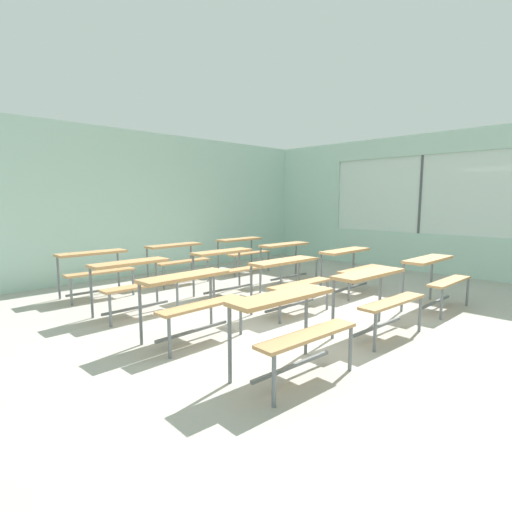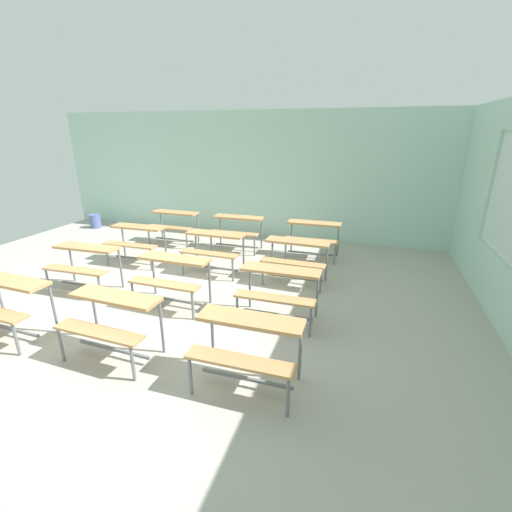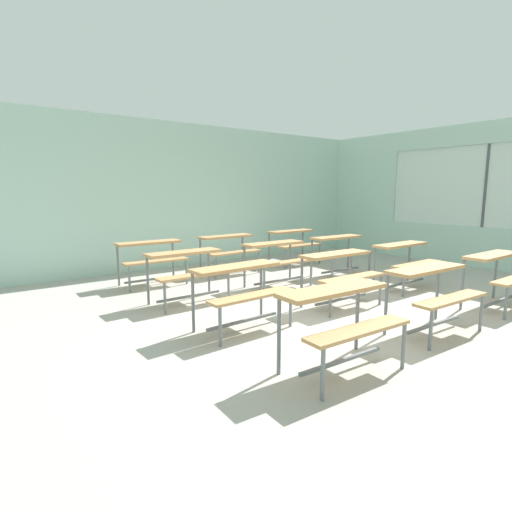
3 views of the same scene
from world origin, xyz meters
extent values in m
cube|color=#ADA89E|center=(0.00, 0.00, -0.03)|extent=(10.00, 9.00, 0.05)
cube|color=silver|center=(0.00, 4.50, 1.50)|extent=(10.00, 0.12, 3.00)
cube|color=silver|center=(5.00, 0.00, 0.42)|extent=(0.12, 9.00, 0.85)
cube|color=silver|center=(5.00, 3.55, 1.70)|extent=(0.12, 1.90, 1.70)
cube|color=silver|center=(5.00, 0.50, 1.70)|extent=(0.02, 4.20, 1.70)
cube|color=#4C5156|center=(5.00, 0.50, 1.70)|extent=(0.06, 0.05, 1.70)
cube|color=tan|center=(-1.15, -0.93, 0.72)|extent=(1.11, 0.37, 0.04)
cube|color=tan|center=(-1.16, -1.25, 0.44)|extent=(1.11, 0.27, 0.03)
cylinder|color=slate|center=(-1.64, -0.77, 0.36)|extent=(0.04, 0.04, 0.72)
cylinder|color=slate|center=(-0.64, -0.82, 0.36)|extent=(0.04, 0.04, 0.72)
cylinder|color=slate|center=(-1.67, -1.32, 0.22)|extent=(0.04, 0.04, 0.44)
cylinder|color=slate|center=(-0.67, -1.37, 0.22)|extent=(0.04, 0.04, 0.44)
cube|color=slate|center=(-1.16, -1.07, 0.10)|extent=(1.00, 0.08, 0.03)
cube|color=tan|center=(0.44, -0.90, 0.72)|extent=(1.11, 0.37, 0.04)
cube|color=tan|center=(0.42, -1.22, 0.44)|extent=(1.11, 0.27, 0.03)
cylinder|color=slate|center=(-0.05, -0.74, 0.36)|extent=(0.04, 0.04, 0.72)
cylinder|color=slate|center=(0.94, -0.79, 0.36)|extent=(0.04, 0.04, 0.72)
cylinder|color=slate|center=(-0.08, -1.29, 0.22)|extent=(0.04, 0.04, 0.44)
cylinder|color=slate|center=(0.92, -1.34, 0.22)|extent=(0.04, 0.04, 0.44)
cube|color=slate|center=(0.43, -1.04, 0.10)|extent=(1.00, 0.08, 0.03)
cube|color=tan|center=(2.10, -0.92, 0.72)|extent=(1.10, 0.32, 0.04)
cylinder|color=slate|center=(1.60, -0.78, 0.36)|extent=(0.04, 0.04, 0.72)
cylinder|color=slate|center=(2.60, -0.78, 0.36)|extent=(0.04, 0.04, 0.72)
cylinder|color=slate|center=(1.60, -1.33, 0.22)|extent=(0.04, 0.04, 0.44)
cube|color=slate|center=(2.10, -1.06, 0.10)|extent=(1.00, 0.03, 0.03)
cube|color=tan|center=(-1.23, 0.50, 0.72)|extent=(1.11, 0.35, 0.04)
cube|color=tan|center=(-1.22, 0.18, 0.44)|extent=(1.11, 0.25, 0.03)
cylinder|color=slate|center=(-1.74, 0.62, 0.36)|extent=(0.04, 0.04, 0.72)
cylinder|color=slate|center=(-0.74, 0.65, 0.36)|extent=(0.04, 0.04, 0.72)
cylinder|color=slate|center=(-1.72, 0.07, 0.22)|extent=(0.04, 0.04, 0.44)
cylinder|color=slate|center=(-0.72, 0.10, 0.22)|extent=(0.04, 0.04, 0.44)
cube|color=slate|center=(-1.23, 0.36, 0.10)|extent=(1.00, 0.06, 0.03)
cube|color=tan|center=(0.43, 0.45, 0.72)|extent=(1.11, 0.35, 0.04)
cube|color=tan|center=(0.42, 0.13, 0.44)|extent=(1.11, 0.25, 0.03)
cylinder|color=slate|center=(-0.07, 0.61, 0.36)|extent=(0.04, 0.04, 0.72)
cylinder|color=slate|center=(0.93, 0.58, 0.36)|extent=(0.04, 0.04, 0.72)
cylinder|color=slate|center=(-0.08, 0.06, 0.22)|extent=(0.04, 0.04, 0.44)
cylinder|color=slate|center=(0.92, 0.03, 0.22)|extent=(0.04, 0.04, 0.44)
cube|color=slate|center=(0.43, 0.31, 0.10)|extent=(1.00, 0.06, 0.03)
cube|color=tan|center=(2.07, 0.49, 0.72)|extent=(1.10, 0.32, 0.04)
cube|color=tan|center=(2.07, 0.17, 0.44)|extent=(1.10, 0.22, 0.03)
cylinder|color=slate|center=(1.57, 0.63, 0.36)|extent=(0.04, 0.04, 0.72)
cylinder|color=slate|center=(2.57, 0.63, 0.36)|extent=(0.04, 0.04, 0.72)
cylinder|color=slate|center=(1.57, 0.08, 0.22)|extent=(0.04, 0.04, 0.44)
cylinder|color=slate|center=(2.57, 0.08, 0.22)|extent=(0.04, 0.04, 0.44)
cube|color=slate|center=(2.07, 0.35, 0.10)|extent=(1.00, 0.03, 0.03)
cube|color=tan|center=(-1.21, 1.88, 0.72)|extent=(1.10, 0.33, 0.04)
cube|color=tan|center=(-1.21, 1.56, 0.44)|extent=(1.10, 0.23, 0.03)
cylinder|color=slate|center=(-1.71, 2.01, 0.36)|extent=(0.04, 0.04, 0.72)
cylinder|color=slate|center=(-0.71, 2.02, 0.36)|extent=(0.04, 0.04, 0.72)
cylinder|color=slate|center=(-1.71, 1.46, 0.22)|extent=(0.04, 0.04, 0.44)
cylinder|color=slate|center=(-0.71, 1.47, 0.22)|extent=(0.04, 0.04, 0.44)
cube|color=slate|center=(-1.21, 1.74, 0.10)|extent=(1.00, 0.04, 0.03)
cube|color=tan|center=(0.48, 1.88, 0.72)|extent=(1.11, 0.34, 0.04)
cube|color=tan|center=(0.47, 1.56, 0.44)|extent=(1.10, 0.24, 0.03)
cylinder|color=slate|center=(-0.02, 2.03, 0.36)|extent=(0.04, 0.04, 0.72)
cylinder|color=slate|center=(0.98, 2.01, 0.36)|extent=(0.04, 0.04, 0.72)
cylinder|color=slate|center=(-0.03, 1.48, 0.22)|extent=(0.04, 0.04, 0.44)
cylinder|color=slate|center=(0.97, 1.46, 0.22)|extent=(0.04, 0.04, 0.44)
cube|color=slate|center=(0.47, 1.74, 0.10)|extent=(1.00, 0.05, 0.03)
cube|color=tan|center=(2.03, 1.86, 0.72)|extent=(1.11, 0.36, 0.04)
cube|color=tan|center=(2.02, 1.54, 0.44)|extent=(1.11, 0.26, 0.03)
cylinder|color=slate|center=(1.54, 2.02, 0.36)|extent=(0.04, 0.04, 0.72)
cylinder|color=slate|center=(2.54, 1.98, 0.36)|extent=(0.04, 0.04, 0.72)
cylinder|color=slate|center=(1.52, 1.47, 0.22)|extent=(0.04, 0.04, 0.44)
cylinder|color=slate|center=(2.51, 1.43, 0.22)|extent=(0.04, 0.04, 0.44)
cube|color=slate|center=(2.03, 1.72, 0.10)|extent=(1.00, 0.07, 0.03)
cube|color=tan|center=(-1.17, 3.27, 0.72)|extent=(1.11, 0.34, 0.04)
cube|color=tan|center=(-1.18, 2.95, 0.44)|extent=(1.10, 0.24, 0.03)
cylinder|color=slate|center=(-1.67, 3.42, 0.36)|extent=(0.04, 0.04, 0.72)
cylinder|color=slate|center=(-0.67, 3.40, 0.36)|extent=(0.04, 0.04, 0.72)
cylinder|color=slate|center=(-1.68, 2.87, 0.22)|extent=(0.04, 0.04, 0.44)
cylinder|color=slate|center=(-0.68, 2.85, 0.22)|extent=(0.04, 0.04, 0.44)
cube|color=slate|center=(-1.17, 3.13, 0.10)|extent=(1.00, 0.05, 0.03)
cube|color=tan|center=(0.41, 3.27, 0.72)|extent=(1.10, 0.33, 0.04)
cube|color=tan|center=(0.42, 2.95, 0.44)|extent=(1.10, 0.23, 0.03)
cylinder|color=slate|center=(-0.09, 3.40, 0.36)|extent=(0.04, 0.04, 0.72)
cylinder|color=slate|center=(0.91, 3.42, 0.36)|extent=(0.04, 0.04, 0.72)
cylinder|color=slate|center=(-0.08, 2.85, 0.22)|extent=(0.04, 0.04, 0.44)
cylinder|color=slate|center=(0.92, 2.87, 0.22)|extent=(0.04, 0.04, 0.44)
cube|color=slate|center=(0.41, 3.13, 0.10)|extent=(1.00, 0.05, 0.03)
cube|color=tan|center=(2.10, 3.25, 0.72)|extent=(1.10, 0.33, 0.04)
cube|color=tan|center=(2.10, 2.93, 0.44)|extent=(1.10, 0.23, 0.03)
cylinder|color=slate|center=(1.60, 3.39, 0.36)|extent=(0.04, 0.04, 0.72)
cylinder|color=slate|center=(2.60, 3.39, 0.36)|extent=(0.04, 0.04, 0.72)
cylinder|color=slate|center=(1.60, 2.84, 0.22)|extent=(0.04, 0.04, 0.44)
cylinder|color=slate|center=(2.60, 2.84, 0.22)|extent=(0.04, 0.04, 0.44)
cube|color=slate|center=(2.10, 3.11, 0.10)|extent=(1.00, 0.04, 0.03)
camera|label=1|loc=(-3.80, -3.30, 1.60)|focal=28.00mm
camera|label=2|loc=(3.11, -3.92, 2.54)|focal=24.77mm
camera|label=3|loc=(-3.80, -3.30, 1.60)|focal=28.00mm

